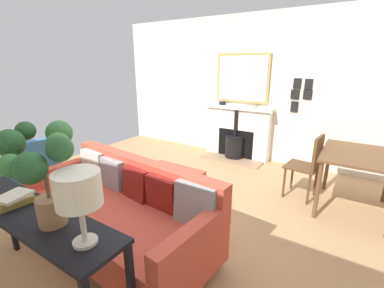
# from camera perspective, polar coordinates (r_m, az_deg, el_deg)

# --- Properties ---
(ground_plane) EXTENTS (5.12, 5.80, 0.01)m
(ground_plane) POSITION_cam_1_polar(r_m,az_deg,el_deg) (3.34, -4.65, -15.07)
(ground_plane) COLOR tan
(wall_left) EXTENTS (0.12, 5.80, 2.62)m
(wall_left) POSITION_cam_1_polar(r_m,az_deg,el_deg) (5.12, 12.92, 11.53)
(wall_left) COLOR silver
(wall_left) RESTS_ON ground
(fireplace) EXTENTS (0.58, 1.31, 1.00)m
(fireplace) POSITION_cam_1_polar(r_m,az_deg,el_deg) (5.14, 9.77, 1.85)
(fireplace) COLOR #9E7A5B
(fireplace) RESTS_ON ground
(mirror_over_mantel) EXTENTS (0.04, 1.01, 0.88)m
(mirror_over_mantel) POSITION_cam_1_polar(r_m,az_deg,el_deg) (5.08, 10.92, 13.81)
(mirror_over_mantel) COLOR tan
(mantel_bowl_near) EXTENTS (0.13, 0.13, 0.06)m
(mantel_bowl_near) POSITION_cam_1_polar(r_m,az_deg,el_deg) (5.18, 6.63, 8.83)
(mantel_bowl_near) COLOR black
(mantel_bowl_near) RESTS_ON fireplace
(mantel_bowl_far) EXTENTS (0.16, 0.16, 0.05)m
(mantel_bowl_far) POSITION_cam_1_polar(r_m,az_deg,el_deg) (4.95, 13.00, 8.05)
(mantel_bowl_far) COLOR #9E9384
(mantel_bowl_far) RESTS_ON fireplace
(sofa) EXTENTS (1.08, 2.13, 0.83)m
(sofa) POSITION_cam_1_polar(r_m,az_deg,el_deg) (2.77, -15.30, -14.12)
(sofa) COLOR #B2B2B7
(sofa) RESTS_ON ground
(ottoman) EXTENTS (0.66, 0.80, 0.41)m
(ottoman) POSITION_cam_1_polar(r_m,az_deg,el_deg) (3.52, -5.18, -8.60)
(ottoman) COLOR #B2B2B7
(ottoman) RESTS_ON ground
(armchair_accent) EXTENTS (0.72, 0.65, 0.85)m
(armchair_accent) POSITION_cam_1_polar(r_m,az_deg,el_deg) (4.12, -31.53, -3.91)
(armchair_accent) COLOR brown
(armchair_accent) RESTS_ON ground
(console_table) EXTENTS (0.36, 1.67, 0.78)m
(console_table) POSITION_cam_1_polar(r_m,az_deg,el_deg) (2.26, -31.45, -14.46)
(console_table) COLOR black
(console_table) RESTS_ON ground
(table_lamp_far_end) EXTENTS (0.25, 0.25, 0.44)m
(table_lamp_far_end) POSITION_cam_1_polar(r_m,az_deg,el_deg) (1.57, -23.47, -9.36)
(table_lamp_far_end) COLOR beige
(table_lamp_far_end) RESTS_ON console_table
(potted_plant) EXTENTS (0.51, 0.50, 0.65)m
(potted_plant) POSITION_cam_1_polar(r_m,az_deg,el_deg) (1.81, -30.08, -3.10)
(potted_plant) COLOR #99704C
(potted_plant) RESTS_ON console_table
(book_stack) EXTENTS (0.28, 0.24, 0.08)m
(book_stack) POSITION_cam_1_polar(r_m,az_deg,el_deg) (2.37, -34.18, -9.87)
(book_stack) COLOR olive
(book_stack) RESTS_ON console_table
(dining_table) EXTENTS (1.00, 0.81, 0.75)m
(dining_table) POSITION_cam_1_polar(r_m,az_deg,el_deg) (3.73, 32.55, -3.25)
(dining_table) COLOR brown
(dining_table) RESTS_ON ground
(dining_chair_near_fireplace) EXTENTS (0.44, 0.44, 0.89)m
(dining_chair_near_fireplace) POSITION_cam_1_polar(r_m,az_deg,el_deg) (3.78, 24.12, -3.67)
(dining_chair_near_fireplace) COLOR brown
(dining_chair_near_fireplace) RESTS_ON ground
(photo_gallery_row) EXTENTS (0.02, 0.33, 0.56)m
(photo_gallery_row) POSITION_cam_1_polar(r_m,az_deg,el_deg) (4.82, 22.48, 10.22)
(photo_gallery_row) COLOR black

